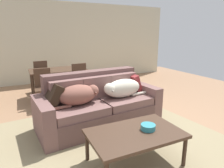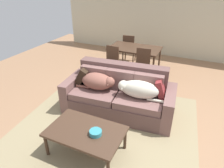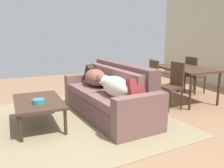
% 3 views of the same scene
% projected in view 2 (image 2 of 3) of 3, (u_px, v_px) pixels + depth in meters
% --- Properties ---
extents(ground_plane, '(10.00, 10.00, 0.00)m').
position_uv_depth(ground_plane, '(130.00, 117.00, 4.08)').
color(ground_plane, '#997050').
extents(back_partition, '(8.00, 0.12, 2.70)m').
position_uv_depth(back_partition, '(173.00, 16.00, 6.64)').
color(back_partition, beige).
rests_on(back_partition, ground).
extents(area_rug, '(3.58, 3.50, 0.01)m').
position_uv_depth(area_rug, '(105.00, 129.00, 3.77)').
color(area_rug, '#938360').
rests_on(area_rug, ground).
extents(couch, '(2.29, 1.12, 0.97)m').
position_uv_depth(couch, '(119.00, 95.00, 4.14)').
color(couch, brown).
rests_on(couch, ground).
extents(dog_on_left_cushion, '(0.80, 0.45, 0.34)m').
position_uv_depth(dog_on_left_cushion, '(98.00, 81.00, 4.04)').
color(dog_on_left_cushion, brown).
rests_on(dog_on_left_cushion, couch).
extents(dog_on_right_cushion, '(0.90, 0.39, 0.34)m').
position_uv_depth(dog_on_right_cushion, '(138.00, 89.00, 3.76)').
color(dog_on_right_cushion, beige).
rests_on(dog_on_right_cushion, couch).
extents(throw_pillow_by_left_arm, '(0.37, 0.44, 0.42)m').
position_uv_depth(throw_pillow_by_left_arm, '(83.00, 75.00, 4.27)').
color(throw_pillow_by_left_arm, black).
rests_on(throw_pillow_by_left_arm, couch).
extents(throw_pillow_by_right_arm, '(0.26, 0.40, 0.39)m').
position_uv_depth(throw_pillow_by_right_arm, '(161.00, 88.00, 3.81)').
color(throw_pillow_by_right_arm, maroon).
rests_on(throw_pillow_by_right_arm, couch).
extents(coffee_table, '(1.17, 0.74, 0.45)m').
position_uv_depth(coffee_table, '(86.00, 133.00, 3.10)').
color(coffee_table, '#442E20').
rests_on(coffee_table, ground).
extents(bowl_on_coffee_table, '(0.19, 0.19, 0.07)m').
position_uv_depth(bowl_on_coffee_table, '(96.00, 133.00, 2.99)').
color(bowl_on_coffee_table, teal).
rests_on(bowl_on_coffee_table, coffee_table).
extents(dining_table, '(1.41, 0.85, 0.75)m').
position_uv_depth(dining_table, '(135.00, 50.00, 5.68)').
color(dining_table, '#452F20').
rests_on(dining_table, ground).
extents(dining_chair_near_left, '(0.40, 0.40, 0.89)m').
position_uv_depth(dining_chair_near_left, '(111.00, 61.00, 5.43)').
color(dining_chair_near_left, '#452F20').
rests_on(dining_chair_near_left, ground).
extents(dining_chair_near_right, '(0.44, 0.44, 0.95)m').
position_uv_depth(dining_chair_near_right, '(142.00, 66.00, 5.10)').
color(dining_chair_near_right, '#452F20').
rests_on(dining_chair_near_right, ground).
extents(dining_chair_far_left, '(0.45, 0.45, 0.93)m').
position_uv_depth(dining_chair_far_left, '(129.00, 48.00, 6.40)').
color(dining_chair_far_left, '#452F20').
rests_on(dining_chair_far_left, ground).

